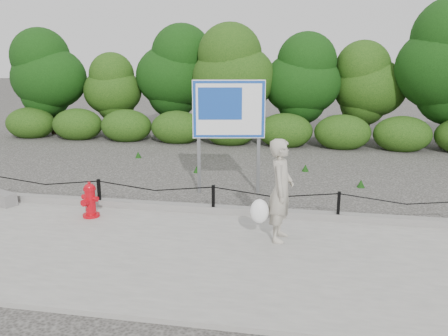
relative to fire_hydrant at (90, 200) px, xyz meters
name	(u,v)px	position (x,y,z in m)	size (l,w,h in m)	color
ground	(213,217)	(2.39, 0.66, -0.43)	(90.00, 90.00, 0.00)	#2D2B28
sidewalk	(189,255)	(2.39, -1.34, -0.39)	(14.00, 4.00, 0.08)	gray
curb	(214,209)	(2.39, 0.71, -0.28)	(14.00, 0.22, 0.14)	slate
chain_barrier	(213,196)	(2.39, 0.66, 0.03)	(10.06, 0.06, 0.60)	black
treeline	(282,73)	(3.14, 9.55, 2.09)	(20.20, 3.76, 4.99)	black
fire_hydrant	(90,200)	(0.00, 0.00, 0.00)	(0.42, 0.43, 0.72)	#BB0712
pedestrian	(280,192)	(3.80, -0.49, 0.54)	(0.76, 0.70, 1.81)	#A7A08F
concrete_block	(0,198)	(-2.33, 0.41, -0.21)	(0.85, 0.30, 0.27)	slate
advertising_sign	(229,114)	(2.40, 2.38, 1.47)	(1.66, 0.43, 2.69)	slate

